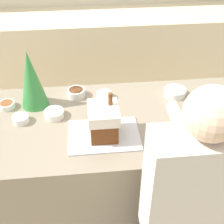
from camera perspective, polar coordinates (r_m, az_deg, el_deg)
name	(u,v)px	position (r m, az deg, el deg)	size (l,w,h in m)	color
ground_plane	(120,212)	(2.54, 1.39, -17.78)	(12.00, 12.00, 0.00)	#C6B28E
back_cabinet_block	(102,58)	(3.45, -1.77, 9.82)	(6.00, 0.60, 0.95)	beige
kitchen_island	(121,172)	(2.17, 1.58, -10.86)	(1.63, 0.80, 0.92)	gray
baking_tray	(104,135)	(1.74, -1.50, -4.24)	(0.40, 0.29, 0.01)	silver
gingerbread_house	(104,121)	(1.67, -1.55, -1.63)	(0.16, 0.19, 0.25)	brown
decorative_tree	(31,79)	(1.93, -14.55, 5.82)	(0.17, 0.17, 0.37)	#33843D
candy_bowl_near_tray_left	(54,113)	(1.89, -10.53, -0.26)	(0.12, 0.12, 0.04)	white
candy_bowl_center_rear	(21,119)	(1.90, -16.37, -1.19)	(0.09, 0.09, 0.04)	white
candy_bowl_far_right	(212,97)	(2.10, 17.84, 2.71)	(0.13, 0.13, 0.04)	silver
candy_bowl_near_tray_right	(76,92)	(2.04, -6.57, 3.57)	(0.11, 0.11, 0.05)	white
candy_bowl_beside_tree	(175,92)	(2.08, 11.47, 3.65)	(0.14, 0.14, 0.05)	white
candy_bowl_front_corner	(104,95)	(2.01, -1.44, 3.09)	(0.10, 0.10, 0.04)	silver
candy_bowl_behind_tray	(7,105)	(2.04, -18.68, 1.24)	(0.10, 0.10, 0.04)	white
person	(185,222)	(1.58, 13.13, -18.95)	(0.40, 0.51, 1.54)	#424C6B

